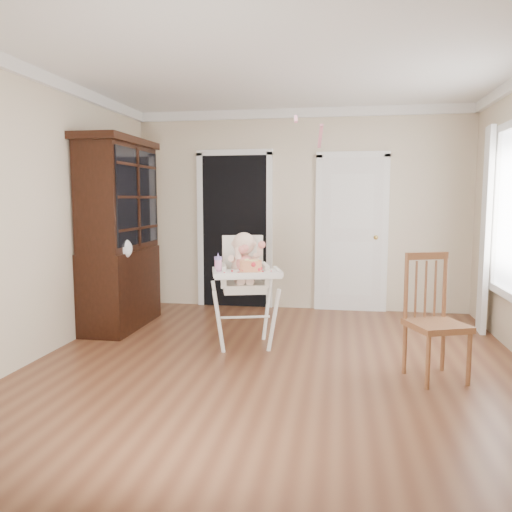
% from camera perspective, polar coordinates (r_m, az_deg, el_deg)
% --- Properties ---
extents(floor, '(5.00, 5.00, 0.00)m').
position_cam_1_polar(floor, '(4.60, 2.25, -12.60)').
color(floor, '#59311E').
rests_on(floor, ground).
extents(ceiling, '(5.00, 5.00, 0.00)m').
position_cam_1_polar(ceiling, '(4.51, 2.41, 21.87)').
color(ceiling, white).
rests_on(ceiling, wall_back).
extents(wall_back, '(4.50, 0.00, 4.50)m').
position_cam_1_polar(wall_back, '(6.84, 4.99, 5.20)').
color(wall_back, beige).
rests_on(wall_back, floor).
extents(wall_left, '(0.00, 5.00, 5.00)m').
position_cam_1_polar(wall_left, '(5.14, -23.47, 4.24)').
color(wall_left, beige).
rests_on(wall_left, floor).
extents(crown_molding, '(4.50, 5.00, 0.12)m').
position_cam_1_polar(crown_molding, '(4.49, 2.41, 21.14)').
color(crown_molding, white).
rests_on(crown_molding, ceiling).
extents(doorway, '(1.06, 0.05, 2.22)m').
position_cam_1_polar(doorway, '(6.96, -2.46, 3.26)').
color(doorway, black).
rests_on(doorway, wall_back).
extents(closet_door, '(0.96, 0.09, 2.13)m').
position_cam_1_polar(closet_door, '(6.81, 10.84, 2.36)').
color(closet_door, white).
rests_on(closet_door, wall_back).
extents(high_chair, '(0.84, 0.96, 1.16)m').
position_cam_1_polar(high_chair, '(5.07, -1.35, -2.47)').
color(high_chair, white).
rests_on(high_chair, floor).
extents(baby, '(0.38, 0.29, 0.54)m').
position_cam_1_polar(baby, '(5.08, -1.37, -0.40)').
color(baby, beige).
rests_on(baby, high_chair).
extents(cake, '(0.27, 0.27, 0.13)m').
position_cam_1_polar(cake, '(4.74, -0.59, -1.24)').
color(cake, silver).
rests_on(cake, high_chair).
extents(sippy_cup, '(0.08, 0.08, 0.18)m').
position_cam_1_polar(sippy_cup, '(4.89, -4.35, -0.85)').
color(sippy_cup, pink).
rests_on(sippy_cup, high_chair).
extents(china_cabinet, '(0.58, 1.30, 2.20)m').
position_cam_1_polar(china_cabinet, '(6.03, -15.31, 2.45)').
color(china_cabinet, black).
rests_on(china_cabinet, floor).
extents(dining_chair, '(0.56, 0.56, 1.05)m').
position_cam_1_polar(dining_chair, '(4.47, 19.76, -7.01)').
color(dining_chair, brown).
rests_on(dining_chair, floor).
extents(streamer, '(0.08, 0.49, 0.15)m').
position_cam_1_polar(streamer, '(5.11, 4.58, 15.37)').
color(streamer, pink).
rests_on(streamer, ceiling).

